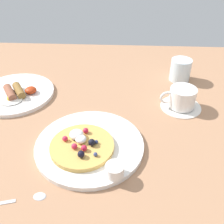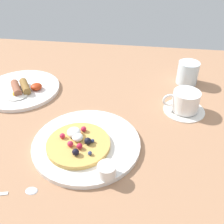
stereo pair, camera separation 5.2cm
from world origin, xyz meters
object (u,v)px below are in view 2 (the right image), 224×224
at_px(coffee_saucer, 184,110).
at_px(water_glass, 188,73).
at_px(syrup_ramekin, 107,170).
at_px(breakfast_plate, 21,89).
at_px(teaspoon, 13,192).
at_px(pancake_plate, 86,144).
at_px(coffee_cup, 185,100).

relative_size(coffee_saucer, water_glass, 1.60).
relative_size(syrup_ramekin, coffee_saucer, 0.34).
distance_m(breakfast_plate, teaspoon, 0.44).
height_order(pancake_plate, breakfast_plate, same).
height_order(pancake_plate, coffee_saucer, pancake_plate).
height_order(breakfast_plate, water_glass, water_glass).
distance_m(pancake_plate, teaspoon, 0.21).
xyz_separation_m(pancake_plate, breakfast_plate, (-0.29, 0.24, -0.00)).
height_order(coffee_saucer, teaspoon, same).
distance_m(coffee_cup, teaspoon, 0.55).
distance_m(breakfast_plate, coffee_cup, 0.57).
relative_size(teaspoon, water_glass, 1.99).
bearing_deg(teaspoon, coffee_cup, 42.73).
distance_m(syrup_ramekin, coffee_saucer, 0.36).
height_order(coffee_cup, water_glass, water_glass).
bearing_deg(water_glass, teaspoon, -127.48).
xyz_separation_m(pancake_plate, water_glass, (0.30, 0.38, 0.03)).
height_order(coffee_saucer, coffee_cup, coffee_cup).
xyz_separation_m(teaspoon, water_glass, (0.42, 0.55, 0.04)).
xyz_separation_m(syrup_ramekin, breakfast_plate, (-0.36, 0.34, -0.02)).
distance_m(coffee_saucer, water_glass, 0.19).
xyz_separation_m(syrup_ramekin, coffee_cup, (0.20, 0.30, 0.01)).
bearing_deg(teaspoon, breakfast_plate, 111.36).
height_order(teaspoon, water_glass, water_glass).
relative_size(pancake_plate, teaspoon, 1.78).
bearing_deg(water_glass, syrup_ramekin, -114.79).
height_order(syrup_ramekin, water_glass, water_glass).
bearing_deg(syrup_ramekin, coffee_saucer, 56.23).
height_order(syrup_ramekin, teaspoon, syrup_ramekin).
distance_m(pancake_plate, syrup_ramekin, 0.13).
bearing_deg(teaspoon, pancake_plate, 53.12).
bearing_deg(syrup_ramekin, pancake_plate, 125.21).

